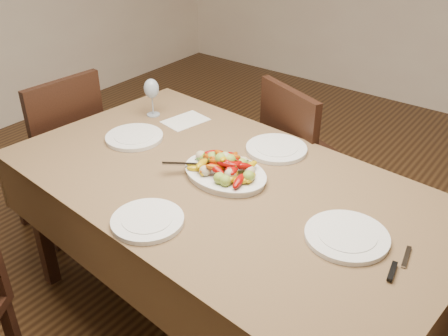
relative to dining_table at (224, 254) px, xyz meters
name	(u,v)px	position (x,y,z in m)	size (l,w,h in m)	color
floor	(198,293)	(-0.19, 0.04, -0.38)	(6.00, 6.00, 0.00)	#382211
dining_table	(224,254)	(0.00, 0.00, 0.00)	(1.84, 1.04, 0.76)	brown
chair_far	(313,166)	(0.01, 0.77, 0.10)	(0.42, 0.42, 0.95)	black
chair_left	(55,153)	(-1.21, 0.02, 0.10)	(0.42, 0.42, 0.95)	black
serving_platter	(225,175)	(-0.02, 0.03, 0.39)	(0.36, 0.26, 0.02)	white
roasted_vegetables	(225,162)	(-0.02, 0.03, 0.45)	(0.29, 0.20, 0.09)	#860704
serving_spoon	(207,165)	(-0.08, 0.00, 0.43)	(0.28, 0.06, 0.03)	#9EA0A8
plate_left	(134,137)	(-0.55, 0.04, 0.39)	(0.26, 0.26, 0.02)	white
plate_right	(347,236)	(0.55, -0.04, 0.39)	(0.28, 0.28, 0.02)	white
plate_far	(276,149)	(0.03, 0.34, 0.39)	(0.27, 0.27, 0.02)	white
plate_near	(148,221)	(-0.05, -0.38, 0.39)	(0.26, 0.26, 0.02)	white
wine_glass	(152,96)	(-0.67, 0.29, 0.48)	(0.08, 0.08, 0.20)	#8C99A5
menu_card	(185,121)	(-0.49, 0.33, 0.38)	(0.15, 0.21, 0.00)	silver
table_knife	(399,265)	(0.74, -0.07, 0.38)	(0.02, 0.20, 0.01)	#9EA0A8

